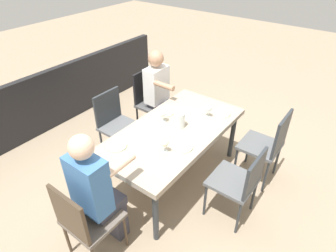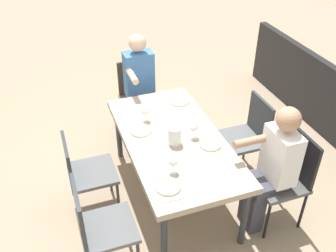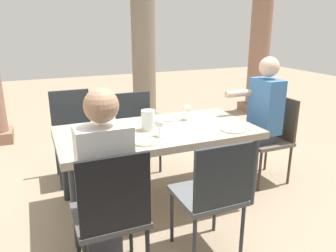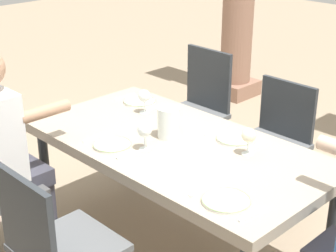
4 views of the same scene
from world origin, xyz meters
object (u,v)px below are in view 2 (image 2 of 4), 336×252
(chair_west_south, at_px, (287,174))
(chair_mid_north, at_px, (84,171))
(plate_2, at_px, (141,130))
(chair_head_east, at_px, (137,93))
(wine_glass_1, at_px, (194,128))
(diner_man_white, at_px, (141,86))
(chair_mid_south, at_px, (248,133))
(chair_west_north, at_px, (97,224))
(plate_3, at_px, (179,101))
(plate_0, at_px, (168,186))
(plate_1, at_px, (210,144))
(wine_glass_2, at_px, (146,112))
(wine_glass_0, at_px, (173,162))
(water_pitcher, at_px, (175,136))
(diner_woman_green, at_px, (272,167))
(dining_table, at_px, (173,143))

(chair_west_south, height_order, chair_mid_north, chair_west_south)
(plate_2, bearing_deg, chair_head_east, -13.52)
(wine_glass_1, xyz_separation_m, plate_2, (0.27, 0.45, -0.10))
(diner_man_white, bearing_deg, chair_mid_south, -140.14)
(chair_west_north, distance_m, chair_mid_south, 1.89)
(plate_2, bearing_deg, chair_west_north, 144.07)
(chair_mid_north, relative_size, plate_3, 3.88)
(chair_head_east, bearing_deg, chair_west_south, -155.65)
(plate_0, height_order, wine_glass_1, wine_glass_1)
(plate_2, bearing_deg, plate_1, -127.58)
(chair_west_north, bearing_deg, chair_mid_south, -67.96)
(chair_mid_north, xyz_separation_m, chair_mid_south, (-0.00, -1.75, 0.01))
(chair_west_south, bearing_deg, wine_glass_2, 45.81)
(chair_west_north, xyz_separation_m, wine_glass_0, (0.19, -0.71, 0.29))
(plate_3, height_order, water_pitcher, water_pitcher)
(chair_mid_south, height_order, diner_woman_green, diner_woman_green)
(chair_west_south, relative_size, plate_0, 4.49)
(diner_man_white, xyz_separation_m, wine_glass_1, (-1.18, -0.19, 0.14))
(dining_table, xyz_separation_m, chair_mid_south, (0.07, -0.88, -0.14))
(chair_mid_north, bearing_deg, water_pitcher, -100.03)
(wine_glass_2, bearing_deg, plate_0, 173.77)
(chair_mid_south, xyz_separation_m, plate_0, (-0.68, 1.15, 0.21))
(diner_woman_green, relative_size, plate_3, 5.74)
(wine_glass_1, distance_m, wine_glass_2, 0.55)
(wine_glass_1, bearing_deg, wine_glass_0, 138.13)
(chair_mid_south, distance_m, plate_3, 0.82)
(dining_table, xyz_separation_m, chair_head_east, (1.30, 0.00, -0.15))
(plate_1, bearing_deg, chair_head_east, 10.72)
(wine_glass_0, height_order, wine_glass_1, wine_glass_1)
(chair_mid_north, distance_m, plate_0, 0.94)
(chair_head_east, xyz_separation_m, wine_glass_2, (-0.93, 0.16, 0.33))
(wine_glass_1, bearing_deg, water_pitcher, 96.98)
(chair_mid_north, relative_size, plate_1, 4.10)
(plate_2, height_order, wine_glass_2, wine_glass_2)
(chair_west_north, relative_size, chair_west_south, 1.00)
(chair_mid_south, distance_m, plate_0, 1.35)
(plate_2, bearing_deg, chair_west_south, -126.68)
(diner_woman_green, relative_size, wine_glass_2, 8.51)
(chair_west_south, xyz_separation_m, diner_woman_green, (0.00, 0.18, 0.14))
(diner_woman_green, xyz_separation_m, wine_glass_1, (0.58, 0.51, 0.15))
(chair_head_east, height_order, plate_0, chair_head_east)
(wine_glass_0, bearing_deg, plate_3, -23.55)
(dining_table, bearing_deg, plate_1, -126.34)
(chair_mid_north, relative_size, diner_man_white, 0.66)
(chair_west_south, bearing_deg, chair_mid_south, 0.26)
(chair_mid_south, relative_size, wine_glass_1, 5.86)
(dining_table, bearing_deg, wine_glass_1, -106.05)
(plate_3, bearing_deg, chair_mid_south, -132.49)
(diner_woman_green, relative_size, plate_1, 6.07)
(plate_1, distance_m, plate_3, 0.82)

